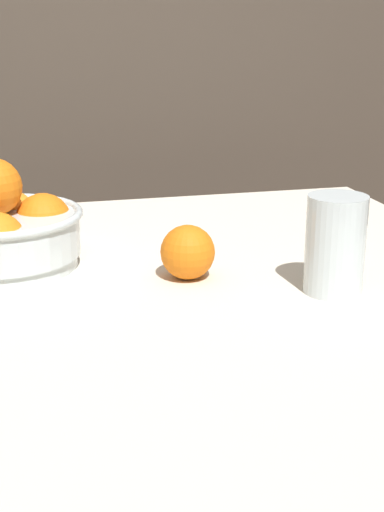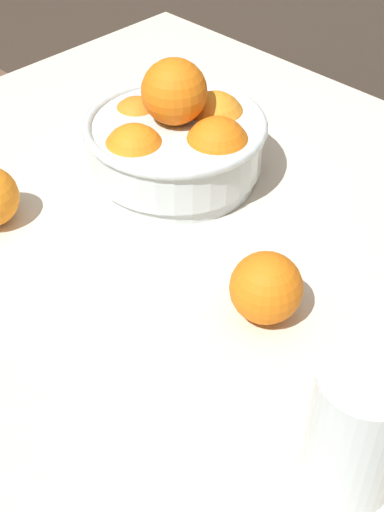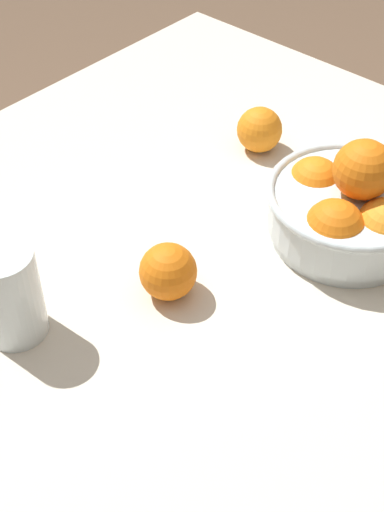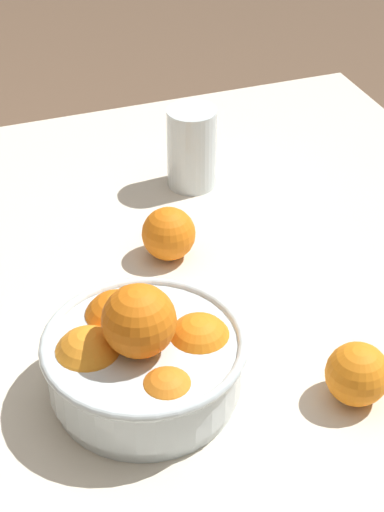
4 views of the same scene
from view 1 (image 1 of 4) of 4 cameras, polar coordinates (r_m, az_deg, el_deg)
The scene contains 4 objects.
dining_table at distance 0.99m, azimuth -5.08°, elevation -6.67°, with size 1.13×1.01×0.71m.
fruit_bowl at distance 1.07m, azimuth -14.88°, elevation 2.02°, with size 0.23×0.23×0.16m.
juice_glass at distance 0.95m, azimuth 11.38°, elevation 0.66°, with size 0.08×0.08×0.13m.
orange_loose_near_bowl at distance 0.99m, azimuth -0.35°, elevation 0.31°, with size 0.08×0.08×0.08m, color orange.
Camera 1 is at (-0.13, -0.89, 1.05)m, focal length 50.00 mm.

